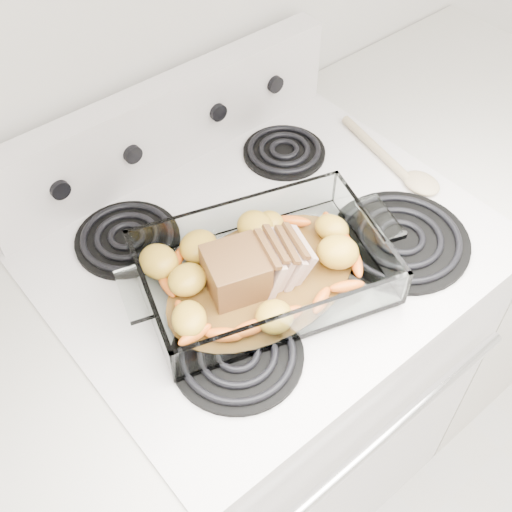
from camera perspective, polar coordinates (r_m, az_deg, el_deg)
electric_range at (r=1.53m, az=0.52°, el=-10.11°), size 0.78×0.70×1.12m
counter_right at (r=1.87m, az=16.28°, el=1.26°), size 0.58×0.68×0.93m
baking_dish at (r=1.08m, az=0.68°, el=-1.58°), size 0.40×0.26×0.08m
pork_roast at (r=1.05m, az=-0.36°, el=-1.41°), size 0.18×0.09×0.08m
roast_vegetables at (r=1.09m, az=-0.84°, el=-0.13°), size 0.39×0.21×0.05m
wooden_spoon at (r=1.33m, az=12.77°, el=7.68°), size 0.07×0.28×0.02m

